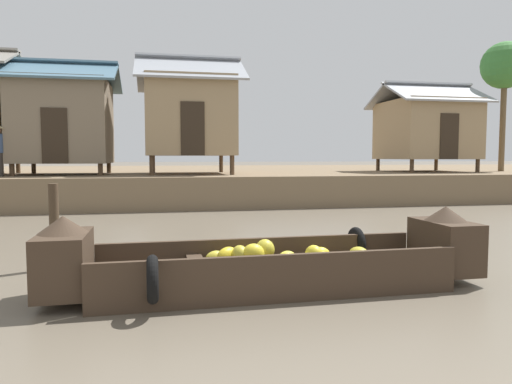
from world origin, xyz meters
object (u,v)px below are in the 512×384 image
(fishing_skiff_distant, at_px, (488,191))
(stilt_house_mid_left, at_px, (64,120))
(stilt_house_mid_right, at_px, (189,116))
(mooring_post, at_px, (54,226))
(banana_boat, at_px, (271,263))
(stilt_house_right, at_px, (426,129))
(palm_tree_near, at_px, (505,67))

(fishing_skiff_distant, relative_size, stilt_house_mid_left, 1.39)
(stilt_house_mid_right, distance_m, mooring_post, 11.07)
(stilt_house_mid_left, bearing_deg, banana_boat, -69.05)
(stilt_house_mid_left, distance_m, stilt_house_mid_right, 4.43)
(banana_boat, xyz_separation_m, mooring_post, (-2.91, 1.70, 0.30))
(stilt_house_mid_right, xyz_separation_m, stilt_house_right, (10.10, 0.72, -0.31))
(fishing_skiff_distant, height_order, stilt_house_right, stilt_house_right)
(stilt_house_right, bearing_deg, fishing_skiff_distant, -42.86)
(banana_boat, bearing_deg, fishing_skiff_distant, 43.73)
(stilt_house_mid_right, bearing_deg, fishing_skiff_distant, -4.67)
(stilt_house_mid_left, height_order, stilt_house_right, stilt_house_mid_left)
(banana_boat, relative_size, fishing_skiff_distant, 0.98)
(stilt_house_mid_right, distance_m, stilt_house_right, 10.13)
(fishing_skiff_distant, bearing_deg, banana_boat, -136.27)
(banana_boat, height_order, mooring_post, mooring_post)
(fishing_skiff_distant, height_order, palm_tree_near, palm_tree_near)
(stilt_house_mid_left, distance_m, mooring_post, 10.92)
(stilt_house_mid_left, relative_size, palm_tree_near, 0.72)
(fishing_skiff_distant, bearing_deg, stilt_house_mid_left, 176.30)
(banana_boat, height_order, palm_tree_near, palm_tree_near)
(stilt_house_right, xyz_separation_m, palm_tree_near, (3.41, -0.41, 2.65))
(palm_tree_near, xyz_separation_m, mooring_post, (-16.17, -10.76, -4.89))
(stilt_house_right, height_order, mooring_post, stilt_house_right)
(banana_boat, distance_m, fishing_skiff_distant, 16.15)
(stilt_house_mid_right, xyz_separation_m, mooring_post, (-2.65, -10.44, -2.55))
(stilt_house_right, distance_m, palm_tree_near, 4.34)
(fishing_skiff_distant, xyz_separation_m, stilt_house_mid_right, (-11.93, 0.97, 2.88))
(stilt_house_right, xyz_separation_m, mooring_post, (-12.76, -11.16, -2.24))
(fishing_skiff_distant, distance_m, stilt_house_right, 3.58)
(stilt_house_right, bearing_deg, stilt_house_mid_left, -177.49)
(stilt_house_right, height_order, palm_tree_near, palm_tree_near)
(fishing_skiff_distant, height_order, stilt_house_mid_right, stilt_house_mid_right)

